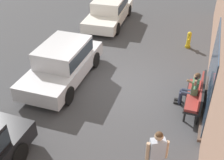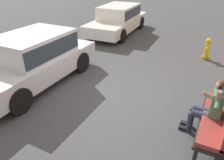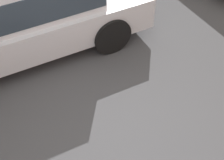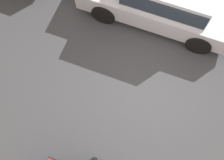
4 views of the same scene
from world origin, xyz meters
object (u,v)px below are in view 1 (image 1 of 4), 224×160
at_px(fire_hydrant, 189,40).
at_px(person_on_phone, 192,88).
at_px(bench, 198,94).
at_px(parked_car_near, 109,10).
at_px(parked_car_mid, 63,61).
at_px(pedestrian_standing, 157,154).

bearing_deg(fire_hydrant, person_on_phone, 6.68).
distance_m(bench, person_on_phone, 0.27).
height_order(person_on_phone, parked_car_near, parked_car_near).
bearing_deg(parked_car_mid, person_on_phone, 88.96).
distance_m(pedestrian_standing, fire_hydrant, 7.96).
height_order(parked_car_mid, pedestrian_standing, pedestrian_standing).
bearing_deg(fire_hydrant, parked_car_mid, -45.25).
distance_m(person_on_phone, pedestrian_standing, 3.57).
distance_m(person_on_phone, parked_car_mid, 4.89).
xyz_separation_m(person_on_phone, parked_car_mid, (-0.09, -4.89, 0.11)).
distance_m(parked_car_mid, pedestrian_standing, 5.65).
height_order(bench, person_on_phone, person_on_phone).
xyz_separation_m(person_on_phone, parked_car_near, (-6.17, -5.11, 0.06)).
xyz_separation_m(bench, pedestrian_standing, (3.42, -0.76, 0.46)).
bearing_deg(parked_car_near, bench, 40.44).
distance_m(parked_car_near, pedestrian_standing, 10.71).
relative_size(parked_car_mid, pedestrian_standing, 2.45).
relative_size(pedestrian_standing, fire_hydrant, 2.14).
bearing_deg(fire_hydrant, bench, 9.32).
xyz_separation_m(pedestrian_standing, fire_hydrant, (-7.93, 0.02, -0.63)).
bearing_deg(bench, parked_car_mid, -91.96).
bearing_deg(person_on_phone, fire_hydrant, -173.32).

